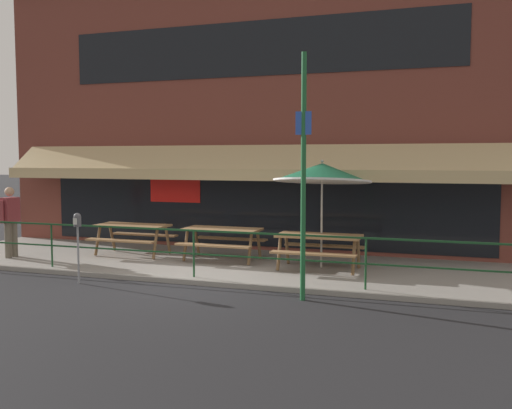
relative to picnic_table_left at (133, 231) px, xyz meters
name	(u,v)px	position (x,y,z in m)	size (l,w,h in m)	color
ground_plane	(188,285)	(2.55, -2.22, -0.71)	(120.00, 120.00, 0.00)	#232326
patio_deck	(225,265)	(2.55, -0.22, -0.66)	(15.00, 4.00, 0.10)	gray
restaurant_building	(256,110)	(2.55, 2.00, 3.06)	(15.00, 1.60, 7.58)	brown
patio_railing	(194,243)	(2.55, -1.92, 0.09)	(13.84, 0.04, 0.97)	#194723
picnic_table_left	(133,231)	(0.00, 0.00, 0.00)	(1.80, 1.42, 0.76)	#997047
picnic_table_centre	(222,235)	(2.39, 0.00, 0.00)	(1.80, 1.42, 0.76)	#997047
picnic_table_right	(319,242)	(4.79, -0.37, 0.00)	(1.80, 1.42, 0.76)	#997047
patio_umbrella_right	(322,173)	(4.79, -0.12, 1.47)	(2.14, 2.14, 2.39)	#B7B2A8
pedestrian_walking	(10,218)	(-2.64, -1.22, 0.35)	(0.27, 0.62, 1.71)	#665B4C
parking_meter_near	(78,227)	(0.42, -2.79, 0.44)	(0.15, 0.16, 1.42)	gray
street_sign_pole	(303,175)	(5.00, -2.67, 1.51)	(0.28, 0.09, 4.32)	#1E6033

